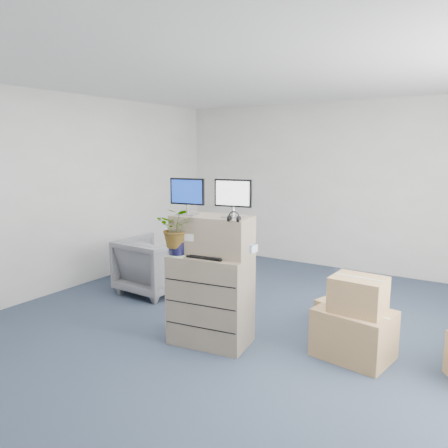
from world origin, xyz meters
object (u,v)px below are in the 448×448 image
Objects in this scene: monitor_left at (187,194)px; office_chair at (154,263)px; potted_plant at (177,233)px; water_bottle at (216,243)px; keyboard at (207,257)px; monitor_right at (233,196)px; filing_cabinet_lower at (211,299)px.

monitor_left reaches higher than office_chair.
monitor_left reaches higher than potted_plant.
office_chair is (-1.65, 0.87, -0.63)m from water_bottle.
office_chair is at bearing 135.28° from monitor_left.
office_chair is at bearing 152.07° from water_bottle.
keyboard is 0.45× the size of office_chair.
keyboard is (0.29, -0.07, -0.61)m from monitor_left.
keyboard reaches higher than office_chair.
keyboard is (-0.20, -0.17, -0.61)m from monitor_right.
filing_cabinet_lower is at bearing -174.38° from monitor_right.
filing_cabinet_lower is at bearing 99.54° from keyboard.
office_chair is (-1.61, 0.92, -0.04)m from filing_cabinet_lower.
monitor_left is 0.44× the size of office_chair.
potted_plant is at bearing 141.71° from office_chair.
monitor_right is 0.53m from water_bottle.
filing_cabinet_lower is 0.78m from potted_plant.
monitor_left is 0.68m from keyboard.
water_bottle is at bearing 79.75° from keyboard.
monitor_right is 0.66m from keyboard.
monitor_right reaches higher than potted_plant.
water_bottle reaches higher than office_chair.
keyboard is at bearing -94.76° from water_bottle.
water_bottle is (0.01, 0.15, 0.11)m from keyboard.
filing_cabinet_lower is 2.43× the size of keyboard.
monitor_right is at bearing 156.73° from office_chair.
keyboard is 2.00m from office_chair.
keyboard is at bearing -149.85° from monitor_right.
monitor_left reaches higher than keyboard.
filing_cabinet_lower is at bearing -129.89° from water_bottle.
office_chair is at bearing 144.40° from monitor_right.
potted_plant reaches higher than keyboard.
monitor_right is 1.60× the size of water_bottle.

